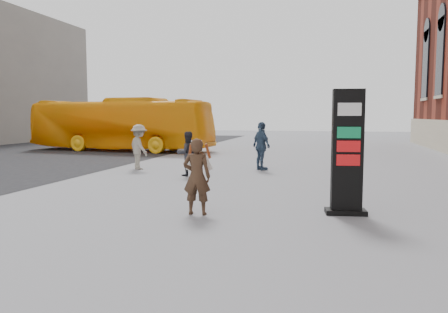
% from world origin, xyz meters
% --- Properties ---
extents(ground, '(100.00, 100.00, 0.00)m').
position_xyz_m(ground, '(0.00, 0.00, 0.00)').
color(ground, '#9E9EA3').
extents(info_pylon, '(0.88, 0.52, 2.61)m').
position_xyz_m(info_pylon, '(3.60, 1.12, 1.31)').
color(info_pylon, black).
rests_on(info_pylon, ground).
extents(woman, '(0.63, 0.58, 1.60)m').
position_xyz_m(woman, '(0.56, 0.37, 0.82)').
color(woman, '#362017').
rests_on(woman, ground).
extents(bus, '(11.12, 3.51, 3.05)m').
position_xyz_m(bus, '(-8.62, 15.11, 1.52)').
color(bus, '#FDA90E').
rests_on(bus, road).
extents(pedestrian_a, '(0.93, 0.89, 1.52)m').
position_xyz_m(pedestrian_a, '(-1.48, 5.89, 0.76)').
color(pedestrian_a, '#26262C').
rests_on(pedestrian_a, ground).
extents(pedestrian_b, '(1.26, 1.21, 1.72)m').
position_xyz_m(pedestrian_b, '(-3.86, 7.18, 0.86)').
color(pedestrian_b, gray).
rests_on(pedestrian_b, ground).
extents(pedestrian_c, '(1.03, 1.10, 1.82)m').
position_xyz_m(pedestrian_c, '(0.75, 8.04, 0.91)').
color(pedestrian_c, '#364B65').
rests_on(pedestrian_c, ground).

